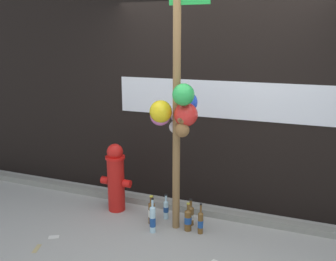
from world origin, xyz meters
TOP-DOWN VIEW (x-y plane):
  - ground_plane at (0.00, 0.00)m, footprint 14.00×14.00m
  - building_wall at (0.00, 1.30)m, footprint 10.00×0.21m
  - curb_strip at (0.00, 0.91)m, footprint 8.00×0.12m
  - memorial_post at (-0.24, 0.48)m, footprint 0.62×0.49m
  - fire_hydrant at (-1.08, 0.64)m, footprint 0.39×0.24m
  - bottle_0 at (-0.44, 0.29)m, footprint 0.07×0.07m
  - bottle_1 at (-0.10, 0.60)m, footprint 0.08×0.08m
  - bottle_2 at (-0.42, 0.64)m, footprint 0.06×0.06m
  - bottle_3 at (0.06, 0.46)m, footprint 0.06×0.06m
  - bottle_4 at (-0.53, 0.47)m, footprint 0.08×0.08m
  - bottle_5 at (-0.09, 0.47)m, footprint 0.08×0.08m
  - litter_0 at (-1.40, -0.45)m, footprint 0.09×0.17m
  - litter_2 at (-1.38, -0.20)m, footprint 0.13×0.11m

SIDE VIEW (x-z plane):
  - ground_plane at x=0.00m, z-range 0.00..0.00m
  - litter_0 at x=-1.40m, z-range 0.00..0.01m
  - litter_2 at x=-1.38m, z-range 0.00..0.01m
  - curb_strip at x=0.00m, z-range 0.00..0.08m
  - bottle_1 at x=-0.10m, z-range -0.04..0.28m
  - bottle_2 at x=-0.42m, z-range -0.03..0.28m
  - bottle_3 at x=0.06m, z-range -0.04..0.31m
  - bottle_5 at x=-0.09m, z-range -0.03..0.30m
  - bottle_4 at x=-0.53m, z-range -0.03..0.31m
  - bottle_0 at x=-0.44m, z-range -0.05..0.35m
  - fire_hydrant at x=-1.08m, z-range 0.01..0.85m
  - memorial_post at x=-0.24m, z-range 0.08..2.99m
  - building_wall at x=0.00m, z-range 0.00..3.28m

